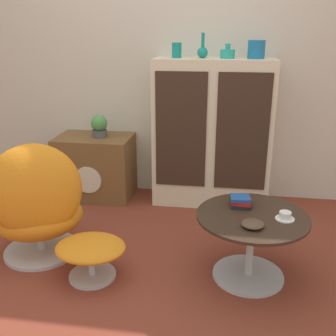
{
  "coord_description": "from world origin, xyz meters",
  "views": [
    {
      "loc": [
        0.52,
        -1.99,
        1.46
      ],
      "look_at": [
        0.14,
        0.56,
        0.55
      ],
      "focal_mm": 42.0,
      "sensor_mm": 36.0,
      "label": 1
    }
  ],
  "objects_px": {
    "egg_chair": "(37,205)",
    "vase_rightmost": "(256,49)",
    "teacup": "(285,216)",
    "bowl": "(253,224)",
    "tv_console": "(96,167)",
    "potted_plant": "(99,126)",
    "vase_leftmost": "(177,50)",
    "sideboard": "(212,134)",
    "vase_inner_right": "(227,53)",
    "book_stack": "(241,201)",
    "ottoman": "(91,251)",
    "vase_inner_left": "(203,51)",
    "coffee_table": "(251,237)"
  },
  "relations": [
    {
      "from": "sideboard",
      "to": "bowl",
      "type": "distance_m",
      "value": 1.32
    },
    {
      "from": "coffee_table",
      "to": "vase_leftmost",
      "type": "height_order",
      "value": "vase_leftmost"
    },
    {
      "from": "vase_leftmost",
      "to": "bowl",
      "type": "distance_m",
      "value": 1.65
    },
    {
      "from": "teacup",
      "to": "vase_rightmost",
      "type": "bearing_deg",
      "value": 97.78
    },
    {
      "from": "egg_chair",
      "to": "vase_rightmost",
      "type": "xyz_separation_m",
      "value": [
        1.41,
        1.09,
        0.94
      ]
    },
    {
      "from": "vase_rightmost",
      "to": "egg_chair",
      "type": "bearing_deg",
      "value": -142.17
    },
    {
      "from": "coffee_table",
      "to": "bowl",
      "type": "bearing_deg",
      "value": -93.4
    },
    {
      "from": "vase_leftmost",
      "to": "bowl",
      "type": "bearing_deg",
      "value": -64.94
    },
    {
      "from": "bowl",
      "to": "sideboard",
      "type": "bearing_deg",
      "value": 102.78
    },
    {
      "from": "book_stack",
      "to": "vase_inner_left",
      "type": "bearing_deg",
      "value": 107.97
    },
    {
      "from": "egg_chair",
      "to": "sideboard",
      "type": "bearing_deg",
      "value": 45.08
    },
    {
      "from": "egg_chair",
      "to": "vase_rightmost",
      "type": "relative_size",
      "value": 5.87
    },
    {
      "from": "book_stack",
      "to": "bowl",
      "type": "height_order",
      "value": "book_stack"
    },
    {
      "from": "tv_console",
      "to": "bowl",
      "type": "relative_size",
      "value": 5.22
    },
    {
      "from": "teacup",
      "to": "bowl",
      "type": "bearing_deg",
      "value": -147.18
    },
    {
      "from": "egg_chair",
      "to": "ottoman",
      "type": "height_order",
      "value": "egg_chair"
    },
    {
      "from": "sideboard",
      "to": "ottoman",
      "type": "distance_m",
      "value": 1.5
    },
    {
      "from": "ottoman",
      "to": "book_stack",
      "type": "distance_m",
      "value": 0.97
    },
    {
      "from": "egg_chair",
      "to": "vase_inner_left",
      "type": "bearing_deg",
      "value": 47.94
    },
    {
      "from": "vase_inner_right",
      "to": "book_stack",
      "type": "height_order",
      "value": "vase_inner_right"
    },
    {
      "from": "ottoman",
      "to": "coffee_table",
      "type": "xyz_separation_m",
      "value": [
        0.96,
        0.15,
        0.1
      ]
    },
    {
      "from": "tv_console",
      "to": "vase_leftmost",
      "type": "bearing_deg",
      "value": 2.89
    },
    {
      "from": "vase_rightmost",
      "to": "book_stack",
      "type": "relative_size",
      "value": 1.03
    },
    {
      "from": "vase_leftmost",
      "to": "vase_inner_left",
      "type": "bearing_deg",
      "value": 0.0
    },
    {
      "from": "tv_console",
      "to": "vase_inner_right",
      "type": "xyz_separation_m",
      "value": [
        1.14,
        0.04,
        1.0
      ]
    },
    {
      "from": "teacup",
      "to": "bowl",
      "type": "relative_size",
      "value": 0.87
    },
    {
      "from": "sideboard",
      "to": "vase_rightmost",
      "type": "relative_size",
      "value": 8.91
    },
    {
      "from": "egg_chair",
      "to": "vase_rightmost",
      "type": "distance_m",
      "value": 2.01
    },
    {
      "from": "bowl",
      "to": "tv_console",
      "type": "bearing_deg",
      "value": 136.97
    },
    {
      "from": "egg_chair",
      "to": "book_stack",
      "type": "height_order",
      "value": "egg_chair"
    },
    {
      "from": "ottoman",
      "to": "vase_rightmost",
      "type": "height_order",
      "value": "vase_rightmost"
    },
    {
      "from": "egg_chair",
      "to": "teacup",
      "type": "xyz_separation_m",
      "value": [
        1.57,
        -0.06,
        0.07
      ]
    },
    {
      "from": "vase_inner_left",
      "to": "vase_inner_right",
      "type": "bearing_deg",
      "value": -0.0
    },
    {
      "from": "vase_rightmost",
      "to": "potted_plant",
      "type": "bearing_deg",
      "value": -178.42
    },
    {
      "from": "sideboard",
      "to": "tv_console",
      "type": "xyz_separation_m",
      "value": [
        -1.04,
        -0.03,
        -0.34
      ]
    },
    {
      "from": "book_stack",
      "to": "bowl",
      "type": "distance_m",
      "value": 0.27
    },
    {
      "from": "vase_inner_left",
      "to": "potted_plant",
      "type": "height_order",
      "value": "vase_inner_left"
    },
    {
      "from": "sideboard",
      "to": "bowl",
      "type": "relative_size",
      "value": 9.8
    },
    {
      "from": "egg_chair",
      "to": "vase_leftmost",
      "type": "height_order",
      "value": "vase_leftmost"
    },
    {
      "from": "tv_console",
      "to": "potted_plant",
      "type": "xyz_separation_m",
      "value": [
        0.05,
        0.0,
        0.38
      ]
    },
    {
      "from": "sideboard",
      "to": "vase_inner_left",
      "type": "xyz_separation_m",
      "value": [
        -0.1,
        0.0,
        0.67
      ]
    },
    {
      "from": "vase_leftmost",
      "to": "vase_rightmost",
      "type": "distance_m",
      "value": 0.63
    },
    {
      "from": "vase_inner_right",
      "to": "book_stack",
      "type": "distance_m",
      "value": 1.32
    },
    {
      "from": "sideboard",
      "to": "teacup",
      "type": "distance_m",
      "value": 1.26
    },
    {
      "from": "vase_inner_right",
      "to": "ottoman",
      "type": "bearing_deg",
      "value": -120.87
    },
    {
      "from": "coffee_table",
      "to": "teacup",
      "type": "bearing_deg",
      "value": -8.48
    },
    {
      "from": "teacup",
      "to": "bowl",
      "type": "height_order",
      "value": "teacup"
    },
    {
      "from": "sideboard",
      "to": "vase_inner_right",
      "type": "distance_m",
      "value": 0.67
    },
    {
      "from": "ottoman",
      "to": "vase_inner_right",
      "type": "bearing_deg",
      "value": 59.13
    },
    {
      "from": "tv_console",
      "to": "vase_inner_left",
      "type": "relative_size",
      "value": 3.42
    }
  ]
}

